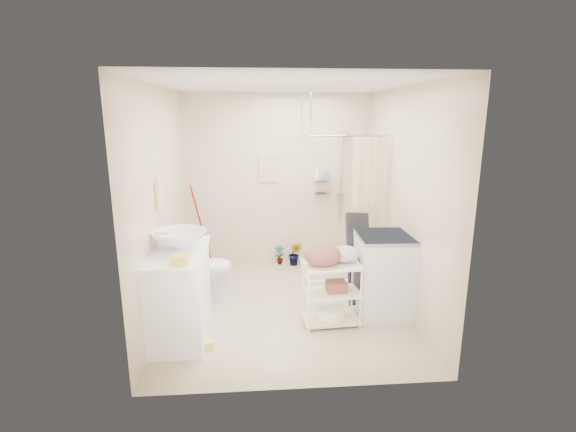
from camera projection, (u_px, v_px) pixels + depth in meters
name	position (u px, v px, depth m)	size (l,w,h in m)	color
floor	(286.00, 306.00, 5.11)	(3.20, 3.20, 0.00)	#C5B594
ceiling	(285.00, 84.00, 4.50)	(2.80, 3.20, 0.04)	silver
wall_back	(278.00, 181.00, 6.36)	(2.80, 0.04, 2.60)	beige
wall_front	(300.00, 243.00, 3.26)	(2.80, 0.04, 2.60)	beige
wall_left	(162.00, 204.00, 4.70)	(0.04, 3.20, 2.60)	beige
wall_right	(404.00, 200.00, 4.91)	(0.04, 3.20, 2.60)	beige
vanity	(179.00, 294.00, 4.33)	(0.60, 1.06, 0.94)	white
sink	(179.00, 240.00, 4.28)	(0.56, 0.56, 0.19)	silver
counter_basket	(180.00, 260.00, 3.84)	(0.16, 0.12, 0.09)	#F5E445
floor_basket	(204.00, 344.00, 4.15)	(0.23, 0.18, 0.13)	#ECD84F
toilet	(202.00, 268.00, 5.31)	(0.43, 0.75, 0.76)	white
mop	(199.00, 226.00, 6.33)	(0.12, 0.12, 1.26)	#9D070E
potted_plant_a	(279.00, 255.00, 6.50)	(0.16, 0.11, 0.31)	brown
potted_plant_b	(295.00, 254.00, 6.45)	(0.20, 0.16, 0.37)	brown
hanging_towel	(268.00, 168.00, 6.28)	(0.28, 0.03, 0.42)	#CABF87
towel_ring	(159.00, 192.00, 4.47)	(0.04, 0.22, 0.34)	#DFC67F
tp_holder	(170.00, 251.00, 4.89)	(0.08, 0.12, 0.14)	silver
shower	(340.00, 203.00, 5.95)	(1.10, 1.10, 2.10)	silver
shampoo_bottle_a	(317.00, 173.00, 6.28)	(0.09, 0.09, 0.22)	silver
shampoo_bottle_b	(326.00, 175.00, 6.31)	(0.07, 0.07, 0.15)	#4C6EB4
washing_machine	(385.00, 274.00, 4.85)	(0.65, 0.67, 0.95)	silver
laundry_rack	(332.00, 288.00, 4.59)	(0.61, 0.36, 0.84)	#ECE7CA
ironing_board	(359.00, 258.00, 5.07)	(0.33, 0.10, 1.16)	black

